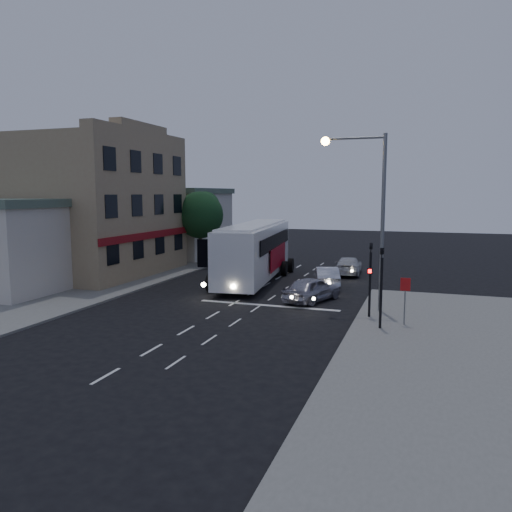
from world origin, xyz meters
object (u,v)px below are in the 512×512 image
at_px(traffic_signal_side, 382,278).
at_px(tour_bus, 255,250).
at_px(streetlight, 370,202).
at_px(car_suv, 312,289).
at_px(car_sedan_b, 348,266).
at_px(car_sedan_a, 327,277).
at_px(traffic_signal_main, 370,271).
at_px(regulatory_sign, 405,293).
at_px(street_tree, 200,213).

bearing_deg(traffic_signal_side, tour_bus, 132.57).
bearing_deg(streetlight, car_suv, 154.17).
xyz_separation_m(car_sedan_b, traffic_signal_side, (3.70, -15.33, 1.76)).
bearing_deg(car_sedan_a, car_sedan_b, -111.46).
xyz_separation_m(traffic_signal_main, traffic_signal_side, (0.70, -1.98, 0.00)).
relative_size(car_suv, traffic_signal_main, 1.02).
bearing_deg(traffic_signal_side, car_suv, 130.44).
bearing_deg(streetlight, traffic_signal_main, -79.80).
distance_m(car_sedan_a, regulatory_sign, 10.24).
xyz_separation_m(car_suv, street_tree, (-12.25, 11.22, 3.78)).
xyz_separation_m(tour_bus, regulatory_sign, (10.53, -9.41, -0.59)).
relative_size(regulatory_sign, street_tree, 0.35).
relative_size(tour_bus, streetlight, 1.49).
bearing_deg(car_sedan_b, regulatory_sign, 103.91).
bearing_deg(streetlight, regulatory_sign, -51.25).
height_order(car_sedan_b, regulatory_sign, regulatory_sign).
xyz_separation_m(car_suv, traffic_signal_main, (3.56, -3.02, 1.71)).
relative_size(car_sedan_a, regulatory_sign, 1.88).
height_order(car_suv, car_sedan_a, car_suv).
relative_size(car_sedan_a, car_sedan_b, 0.90).
distance_m(car_sedan_b, traffic_signal_main, 13.80).
relative_size(car_suv, regulatory_sign, 1.90).
bearing_deg(regulatory_sign, street_tree, 138.92).
height_order(car_suv, street_tree, street_tree).
xyz_separation_m(car_sedan_a, traffic_signal_side, (4.30, -9.68, 1.74)).
bearing_deg(tour_bus, car_sedan_b, 33.61).
relative_size(tour_bus, car_sedan_a, 3.25).
xyz_separation_m(traffic_signal_main, streetlight, (-0.26, 1.42, 3.31)).
bearing_deg(street_tree, car_sedan_a, -28.19).
relative_size(car_sedan_a, traffic_signal_side, 1.01).
distance_m(car_suv, regulatory_sign, 6.69).
distance_m(tour_bus, car_sedan_b, 7.80).
height_order(regulatory_sign, street_tree, street_tree).
distance_m(car_sedan_b, regulatory_sign, 15.15).
xyz_separation_m(tour_bus, car_sedan_a, (5.24, -0.70, -1.51)).
xyz_separation_m(tour_bus, car_suv, (5.27, -5.38, -1.48)).
bearing_deg(regulatory_sign, car_sedan_a, 121.28).
height_order(traffic_signal_main, regulatory_sign, traffic_signal_main).
bearing_deg(car_sedan_a, traffic_signal_side, 98.50).
bearing_deg(traffic_signal_main, car_sedan_a, 115.03).
height_order(car_sedan_a, car_sedan_b, car_sedan_a).
xyz_separation_m(tour_bus, car_sedan_b, (5.83, 4.95, -1.53)).
height_order(traffic_signal_side, regulatory_sign, traffic_signal_side).
relative_size(car_sedan_b, traffic_signal_side, 1.11).
distance_m(traffic_signal_main, traffic_signal_side, 2.10).
distance_m(car_suv, streetlight, 6.22).
height_order(car_sedan_a, traffic_signal_side, traffic_signal_side).
distance_m(car_suv, traffic_signal_main, 4.97).
distance_m(traffic_signal_main, streetlight, 3.61).
xyz_separation_m(car_sedan_a, traffic_signal_main, (3.60, -7.70, 1.74)).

